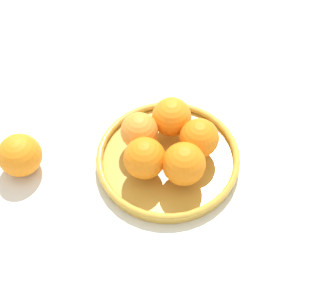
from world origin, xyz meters
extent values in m
plane|color=silver|center=(0.00, 0.00, 0.00)|extent=(4.00, 4.00, 0.00)
cylinder|color=gold|center=(0.00, 0.00, 0.01)|extent=(0.25, 0.25, 0.01)
torus|color=gold|center=(0.00, 0.00, 0.02)|extent=(0.25, 0.25, 0.01)
sphere|color=orange|center=(0.04, -0.04, 0.06)|extent=(0.07, 0.07, 0.07)
sphere|color=orange|center=(0.05, 0.02, 0.06)|extent=(0.07, 0.07, 0.07)
sphere|color=orange|center=(-0.01, 0.05, 0.06)|extent=(0.07, 0.07, 0.07)
sphere|color=orange|center=(-0.05, 0.01, 0.06)|extent=(0.07, 0.07, 0.07)
sphere|color=orange|center=(-0.02, -0.05, 0.06)|extent=(0.07, 0.07, 0.07)
sphere|color=orange|center=(0.25, -0.06, 0.04)|extent=(0.07, 0.07, 0.07)
camera|label=1|loc=(0.13, 0.46, 0.68)|focal=50.00mm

